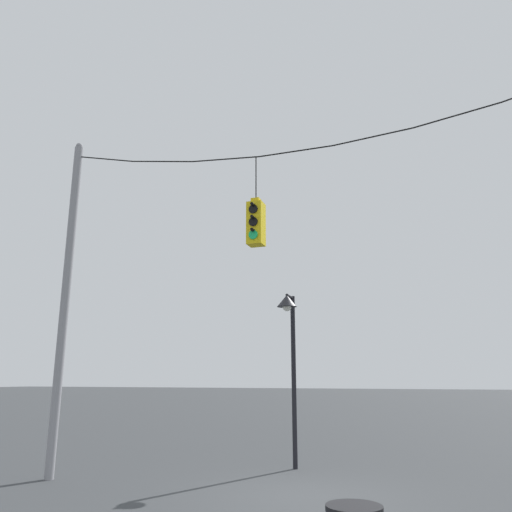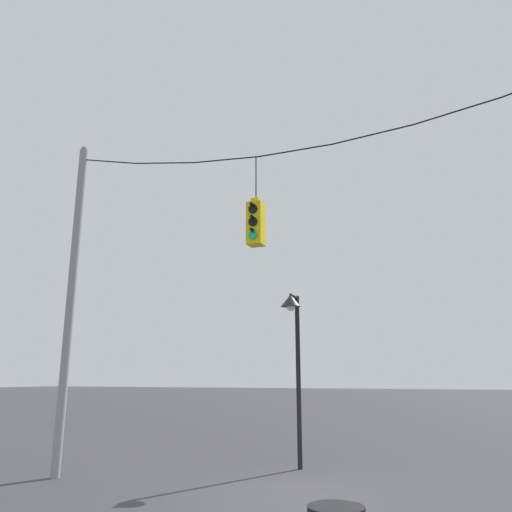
# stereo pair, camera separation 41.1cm
# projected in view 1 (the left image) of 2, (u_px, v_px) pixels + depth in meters

# --- Properties ---
(ground_plane) EXTENTS (200.00, 200.00, 0.00)m
(ground_plane) POSITION_uv_depth(u_px,v_px,m) (305.00, 498.00, 9.43)
(ground_plane) COLOR #383A3D
(utility_pole_left) EXTENTS (0.21, 0.21, 8.18)m
(utility_pole_left) POSITION_uv_depth(u_px,v_px,m) (65.00, 298.00, 12.08)
(utility_pole_left) COLOR gray
(utility_pole_left) RESTS_ON ground_plane
(span_wire) EXTENTS (11.62, 0.03, 0.79)m
(span_wire) POSITION_uv_depth(u_px,v_px,m) (295.00, 141.00, 11.00)
(span_wire) COLOR black
(traffic_light_over_intersection) EXTENTS (0.34, 0.58, 2.06)m
(traffic_light_over_intersection) POSITION_uv_depth(u_px,v_px,m) (256.00, 223.00, 10.86)
(traffic_light_over_intersection) COLOR yellow
(street_lamp) EXTENTS (0.51, 0.88, 4.35)m
(street_lamp) POSITION_uv_depth(u_px,v_px,m) (290.00, 332.00, 12.90)
(street_lamp) COLOR black
(street_lamp) RESTS_ON ground_plane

